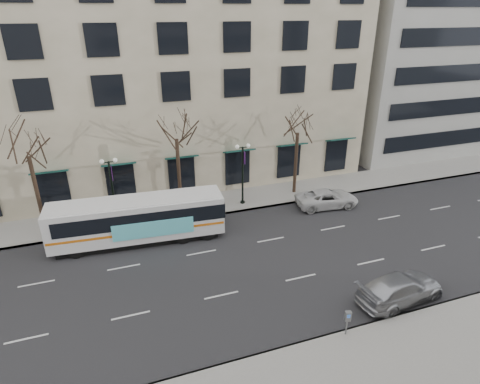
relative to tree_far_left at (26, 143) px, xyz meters
name	(u,v)px	position (x,y,z in m)	size (l,w,h in m)	color
ground	(211,272)	(10.00, -8.80, -6.70)	(160.00, 160.00, 0.00)	black
sidewalk_far	(239,200)	(15.00, 0.20, -6.62)	(80.00, 4.00, 0.15)	gray
building_hotel	(125,41)	(8.00, 12.20, 5.30)	(40.00, 20.00, 24.00)	tan
tree_far_left	(26,143)	(0.00, 0.00, 0.00)	(3.60, 3.60, 8.34)	black
tree_far_mid	(176,127)	(10.00, 0.00, 0.21)	(3.60, 3.60, 8.55)	black
tree_far_right	(298,122)	(20.00, 0.00, -0.28)	(3.60, 3.60, 8.06)	black
lamp_post_left	(113,188)	(5.01, -0.60, -3.75)	(1.22, 0.45, 5.21)	black
lamp_post_right	(243,171)	(15.01, -0.60, -3.75)	(1.22, 0.45, 5.21)	black
city_bus	(139,219)	(6.42, -3.60, -4.97)	(11.80, 3.39, 3.16)	silver
silver_car	(401,288)	(19.22, -14.69, -5.94)	(2.13, 5.25, 1.52)	#ADAFB5
white_pickup	(327,198)	(21.40, -3.13, -5.99)	(2.35, 5.09, 1.41)	silver
pay_station	(348,318)	(14.88, -16.10, -5.54)	(0.34, 0.26, 1.39)	slate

